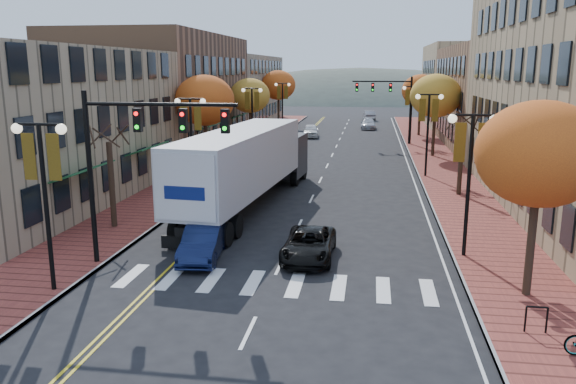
% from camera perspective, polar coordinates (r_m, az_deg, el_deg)
% --- Properties ---
extents(ground, '(200.00, 200.00, 0.00)m').
position_cam_1_polar(ground, '(19.31, -2.75, -11.46)').
color(ground, black).
rests_on(ground, ground).
extents(sidewalk_left, '(4.00, 85.00, 0.15)m').
position_cam_1_polar(sidewalk_left, '(51.92, -5.57, 3.83)').
color(sidewalk_left, brown).
rests_on(sidewalk_left, ground).
extents(sidewalk_right, '(4.00, 85.00, 0.15)m').
position_cam_1_polar(sidewalk_right, '(50.70, 14.62, 3.27)').
color(sidewalk_right, brown).
rests_on(sidewalk_right, ground).
extents(building_left_near, '(12.00, 22.00, 9.00)m').
position_cam_1_polar(building_left_near, '(36.73, -25.65, 6.05)').
color(building_left_near, '#9E8966').
rests_on(building_left_near, ground).
extents(building_left_mid, '(12.00, 24.00, 11.00)m').
position_cam_1_polar(building_left_mid, '(57.15, -12.75, 9.84)').
color(building_left_mid, brown).
rests_on(building_left_mid, ground).
extents(building_left_far, '(12.00, 26.00, 9.50)m').
position_cam_1_polar(building_left_far, '(80.99, -6.30, 10.22)').
color(building_left_far, '#9E8966').
rests_on(building_left_far, ground).
extents(building_right_mid, '(15.00, 24.00, 10.00)m').
position_cam_1_polar(building_right_mid, '(61.23, 22.92, 8.86)').
color(building_right_mid, brown).
rests_on(building_right_mid, ground).
extents(building_right_far, '(15.00, 20.00, 11.00)m').
position_cam_1_polar(building_right_far, '(82.71, 19.22, 10.18)').
color(building_right_far, '#9E8966').
rests_on(building_right_far, ground).
extents(tree_left_a, '(0.28, 0.28, 4.20)m').
position_cam_1_polar(tree_left_a, '(28.76, -17.47, 0.71)').
color(tree_left_a, '#382619').
rests_on(tree_left_a, sidewalk_left).
extents(tree_left_b, '(4.48, 4.48, 7.21)m').
position_cam_1_polar(tree_left_b, '(43.21, -8.47, 9.18)').
color(tree_left_b, '#382619').
rests_on(tree_left_b, sidewalk_left).
extents(tree_left_c, '(4.16, 4.16, 6.69)m').
position_cam_1_polar(tree_left_c, '(58.71, -3.89, 9.74)').
color(tree_left_c, '#382619').
rests_on(tree_left_c, sidewalk_left).
extents(tree_left_d, '(4.61, 4.61, 7.42)m').
position_cam_1_polar(tree_left_d, '(76.36, -0.98, 10.80)').
color(tree_left_d, '#382619').
rests_on(tree_left_d, sidewalk_left).
extents(tree_right_a, '(4.16, 4.16, 6.69)m').
position_cam_1_polar(tree_right_a, '(20.26, 24.19, 3.51)').
color(tree_right_a, '#382619').
rests_on(tree_right_a, sidewalk_right).
extents(tree_right_b, '(0.28, 0.28, 4.20)m').
position_cam_1_polar(tree_right_b, '(36.16, 17.14, 3.04)').
color(tree_right_b, '#382619').
rests_on(tree_right_b, sidewalk_right).
extents(tree_right_c, '(4.48, 4.48, 7.21)m').
position_cam_1_polar(tree_right_c, '(51.65, 14.78, 9.42)').
color(tree_right_c, '#382619').
rests_on(tree_right_c, sidewalk_right).
extents(tree_right_d, '(4.35, 4.35, 7.00)m').
position_cam_1_polar(tree_right_d, '(67.57, 13.33, 9.99)').
color(tree_right_d, '#382619').
rests_on(tree_right_d, sidewalk_right).
extents(lamp_left_a, '(1.96, 0.36, 6.05)m').
position_cam_1_polar(lamp_left_a, '(20.80, -23.61, 1.64)').
color(lamp_left_a, black).
rests_on(lamp_left_a, ground).
extents(lamp_left_b, '(1.96, 0.36, 6.05)m').
position_cam_1_polar(lamp_left_b, '(35.24, -9.82, 6.54)').
color(lamp_left_b, black).
rests_on(lamp_left_b, ground).
extents(lamp_left_c, '(1.96, 0.36, 6.05)m').
position_cam_1_polar(lamp_left_c, '(52.58, -3.67, 8.59)').
color(lamp_left_c, black).
rests_on(lamp_left_c, ground).
extents(lamp_left_d, '(1.96, 0.36, 6.05)m').
position_cam_1_polar(lamp_left_d, '(70.25, -0.56, 9.59)').
color(lamp_left_d, black).
rests_on(lamp_left_d, ground).
extents(lamp_right_a, '(1.96, 0.36, 6.05)m').
position_cam_1_polar(lamp_right_a, '(23.90, 18.04, 3.36)').
color(lamp_right_a, black).
rests_on(lamp_right_a, ground).
extents(lamp_right_b, '(1.96, 0.36, 6.05)m').
position_cam_1_polar(lamp_right_b, '(41.64, 14.06, 7.23)').
color(lamp_right_b, black).
rests_on(lamp_right_b, ground).
extents(lamp_right_c, '(1.96, 0.36, 6.05)m').
position_cam_1_polar(lamp_right_c, '(59.54, 12.45, 8.78)').
color(lamp_right_c, black).
rests_on(lamp_right_c, ground).
extents(traffic_mast_near, '(6.10, 0.35, 7.00)m').
position_cam_1_polar(traffic_mast_near, '(22.38, -15.30, 4.57)').
color(traffic_mast_near, black).
rests_on(traffic_mast_near, ground).
extents(traffic_mast_far, '(6.10, 0.34, 7.00)m').
position_cam_1_polar(traffic_mast_far, '(59.40, 10.51, 9.46)').
color(traffic_mast_far, black).
rests_on(traffic_mast_far, ground).
extents(semi_truck, '(4.58, 18.41, 4.56)m').
position_cam_1_polar(semi_truck, '(31.97, -3.94, 3.15)').
color(semi_truck, black).
rests_on(semi_truck, ground).
extents(navy_sedan, '(1.93, 4.36, 1.39)m').
position_cam_1_polar(navy_sedan, '(23.82, -8.64, -5.10)').
color(navy_sedan, '#0D1435').
rests_on(navy_sedan, ground).
extents(black_suv, '(2.07, 4.44, 1.23)m').
position_cam_1_polar(black_suv, '(23.59, 2.14, -5.34)').
color(black_suv, black).
rests_on(black_suv, ground).
extents(car_far_white, '(2.09, 4.48, 1.48)m').
position_cam_1_polar(car_far_white, '(65.34, 2.33, 6.23)').
color(car_far_white, white).
rests_on(car_far_white, ground).
extents(car_far_silver, '(1.97, 4.68, 1.35)m').
position_cam_1_polar(car_far_silver, '(75.05, 8.14, 6.88)').
color(car_far_silver, '#ACAEB4').
rests_on(car_far_silver, ground).
extents(car_far_oncoming, '(2.09, 4.55, 1.45)m').
position_cam_1_polar(car_far_oncoming, '(87.89, 8.24, 7.71)').
color(car_far_oncoming, '#9E9DA4').
rests_on(car_far_oncoming, ground).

